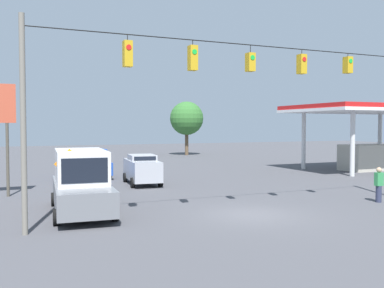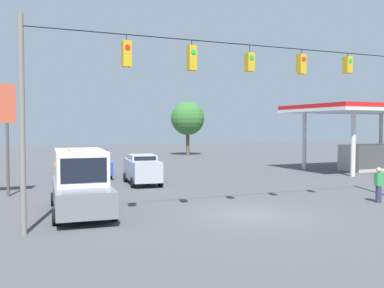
{
  "view_description": "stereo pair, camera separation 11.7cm",
  "coord_description": "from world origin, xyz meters",
  "px_view_note": "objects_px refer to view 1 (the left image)",
  "views": [
    {
      "loc": [
        9.45,
        15.67,
        3.8
      ],
      "look_at": [
        -0.75,
        -8.26,
        2.69
      ],
      "focal_mm": 40.0,
      "sensor_mm": 36.0,
      "label": 1
    },
    {
      "loc": [
        9.34,
        15.72,
        3.8
      ],
      "look_at": [
        -0.75,
        -8.26,
        2.69
      ],
      "focal_mm": 40.0,
      "sensor_mm": 36.0,
      "label": 2
    }
  ],
  "objects_px": {
    "pickup_truck_blue_withflow_far": "(89,164)",
    "sedan_silver_withflow_mid": "(142,169)",
    "overhead_signal_span": "(247,95)",
    "traffic_cone_second": "(76,191)",
    "work_zone_sign": "(70,169)",
    "gas_station": "(368,123)",
    "traffic_cone_fourth": "(60,177)",
    "pedestrian": "(379,185)",
    "traffic_cone_nearest": "(85,200)",
    "box_truck_grey_parked_shoulder": "(81,182)",
    "tree_horizon_left": "(187,118)",
    "traffic_cone_third": "(66,183)"
  },
  "relations": [
    {
      "from": "box_truck_grey_parked_shoulder",
      "to": "work_zone_sign",
      "type": "distance_m",
      "value": 0.97
    },
    {
      "from": "pickup_truck_blue_withflow_far",
      "to": "traffic_cone_third",
      "type": "height_order",
      "value": "pickup_truck_blue_withflow_far"
    },
    {
      "from": "gas_station",
      "to": "traffic_cone_second",
      "type": "bearing_deg",
      "value": 10.65
    },
    {
      "from": "work_zone_sign",
      "to": "pedestrian",
      "type": "height_order",
      "value": "work_zone_sign"
    },
    {
      "from": "box_truck_grey_parked_shoulder",
      "to": "traffic_cone_fourth",
      "type": "bearing_deg",
      "value": -91.22
    },
    {
      "from": "traffic_cone_nearest",
      "to": "tree_horizon_left",
      "type": "xyz_separation_m",
      "value": [
        -17.98,
        -31.42,
        4.39
      ]
    },
    {
      "from": "traffic_cone_second",
      "to": "pedestrian",
      "type": "height_order",
      "value": "pedestrian"
    },
    {
      "from": "pedestrian",
      "to": "tree_horizon_left",
      "type": "xyz_separation_m",
      "value": [
        -4.3,
        -35.55,
        3.88
      ]
    },
    {
      "from": "traffic_cone_second",
      "to": "tree_horizon_left",
      "type": "relative_size",
      "value": 0.11
    },
    {
      "from": "pickup_truck_blue_withflow_far",
      "to": "traffic_cone_fourth",
      "type": "bearing_deg",
      "value": 42.78
    },
    {
      "from": "tree_horizon_left",
      "to": "traffic_cone_nearest",
      "type": "bearing_deg",
      "value": 60.23
    },
    {
      "from": "traffic_cone_nearest",
      "to": "traffic_cone_fourth",
      "type": "distance_m",
      "value": 9.76
    },
    {
      "from": "pedestrian",
      "to": "traffic_cone_nearest",
      "type": "bearing_deg",
      "value": -16.82
    },
    {
      "from": "traffic_cone_fourth",
      "to": "traffic_cone_second",
      "type": "bearing_deg",
      "value": 90.73
    },
    {
      "from": "pickup_truck_blue_withflow_far",
      "to": "work_zone_sign",
      "type": "distance_m",
      "value": 13.58
    },
    {
      "from": "overhead_signal_span",
      "to": "traffic_cone_second",
      "type": "height_order",
      "value": "overhead_signal_span"
    },
    {
      "from": "pickup_truck_blue_withflow_far",
      "to": "gas_station",
      "type": "relative_size",
      "value": 0.41
    },
    {
      "from": "traffic_cone_fourth",
      "to": "box_truck_grey_parked_shoulder",
      "type": "bearing_deg",
      "value": 88.78
    },
    {
      "from": "pickup_truck_blue_withflow_far",
      "to": "sedan_silver_withflow_mid",
      "type": "relative_size",
      "value": 1.16
    },
    {
      "from": "box_truck_grey_parked_shoulder",
      "to": "pickup_truck_blue_withflow_far",
      "type": "xyz_separation_m",
      "value": [
        -2.47,
        -12.69,
        -0.38
      ]
    },
    {
      "from": "pickup_truck_blue_withflow_far",
      "to": "traffic_cone_fourth",
      "type": "height_order",
      "value": "pickup_truck_blue_withflow_far"
    },
    {
      "from": "pickup_truck_blue_withflow_far",
      "to": "tree_horizon_left",
      "type": "xyz_separation_m",
      "value": [
        -15.82,
        -19.59,
        3.78
      ]
    },
    {
      "from": "pickup_truck_blue_withflow_far",
      "to": "pedestrian",
      "type": "xyz_separation_m",
      "value": [
        -11.52,
        15.97,
        -0.1
      ]
    },
    {
      "from": "overhead_signal_span",
      "to": "traffic_cone_nearest",
      "type": "xyz_separation_m",
      "value": [
        6.17,
        -4.06,
        -4.76
      ]
    },
    {
      "from": "pickup_truck_blue_withflow_far",
      "to": "traffic_cone_second",
      "type": "distance_m",
      "value": 9.04
    },
    {
      "from": "traffic_cone_nearest",
      "to": "traffic_cone_second",
      "type": "height_order",
      "value": "same"
    },
    {
      "from": "sedan_silver_withflow_mid",
      "to": "work_zone_sign",
      "type": "bearing_deg",
      "value": 55.76
    },
    {
      "from": "overhead_signal_span",
      "to": "tree_horizon_left",
      "type": "relative_size",
      "value": 2.62
    },
    {
      "from": "pickup_truck_blue_withflow_far",
      "to": "pedestrian",
      "type": "distance_m",
      "value": 19.69
    },
    {
      "from": "pickup_truck_blue_withflow_far",
      "to": "traffic_cone_fourth",
      "type": "relative_size",
      "value": 7.16
    },
    {
      "from": "pickup_truck_blue_withflow_far",
      "to": "traffic_cone_nearest",
      "type": "xyz_separation_m",
      "value": [
        2.16,
        11.83,
        -0.61
      ]
    },
    {
      "from": "overhead_signal_span",
      "to": "traffic_cone_third",
      "type": "distance_m",
      "value": 13.15
    },
    {
      "from": "overhead_signal_span",
      "to": "sedan_silver_withflow_mid",
      "type": "height_order",
      "value": "overhead_signal_span"
    },
    {
      "from": "overhead_signal_span",
      "to": "sedan_silver_withflow_mid",
      "type": "xyz_separation_m",
      "value": [
        1.46,
        -10.86,
        -4.11
      ]
    },
    {
      "from": "traffic_cone_fourth",
      "to": "gas_station",
      "type": "height_order",
      "value": "gas_station"
    },
    {
      "from": "overhead_signal_span",
      "to": "pickup_truck_blue_withflow_far",
      "type": "distance_m",
      "value": 16.91
    },
    {
      "from": "traffic_cone_second",
      "to": "work_zone_sign",
      "type": "bearing_deg",
      "value": 79.15
    },
    {
      "from": "box_truck_grey_parked_shoulder",
      "to": "pickup_truck_blue_withflow_far",
      "type": "relative_size",
      "value": 1.26
    },
    {
      "from": "overhead_signal_span",
      "to": "pickup_truck_blue_withflow_far",
      "type": "height_order",
      "value": "overhead_signal_span"
    },
    {
      "from": "work_zone_sign",
      "to": "box_truck_grey_parked_shoulder",
      "type": "bearing_deg",
      "value": -136.67
    },
    {
      "from": "traffic_cone_nearest",
      "to": "traffic_cone_second",
      "type": "xyz_separation_m",
      "value": [
        -0.0,
        -3.07,
        0.0
      ]
    },
    {
      "from": "overhead_signal_span",
      "to": "traffic_cone_fourth",
      "type": "xyz_separation_m",
      "value": [
        6.26,
        -13.82,
        -4.76
      ]
    },
    {
      "from": "sedan_silver_withflow_mid",
      "to": "traffic_cone_second",
      "type": "bearing_deg",
      "value": 38.36
    },
    {
      "from": "traffic_cone_nearest",
      "to": "tree_horizon_left",
      "type": "distance_m",
      "value": 36.46
    },
    {
      "from": "sedan_silver_withflow_mid",
      "to": "traffic_cone_nearest",
      "type": "bearing_deg",
      "value": 55.28
    },
    {
      "from": "tree_horizon_left",
      "to": "sedan_silver_withflow_mid",
      "type": "bearing_deg",
      "value": 61.69
    },
    {
      "from": "work_zone_sign",
      "to": "pedestrian",
      "type": "relative_size",
      "value": 1.63
    },
    {
      "from": "traffic_cone_fourth",
      "to": "pedestrian",
      "type": "height_order",
      "value": "pedestrian"
    },
    {
      "from": "box_truck_grey_parked_shoulder",
      "to": "pickup_truck_blue_withflow_far",
      "type": "distance_m",
      "value": 12.94
    },
    {
      "from": "overhead_signal_span",
      "to": "sedan_silver_withflow_mid",
      "type": "distance_m",
      "value": 11.71
    }
  ]
}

